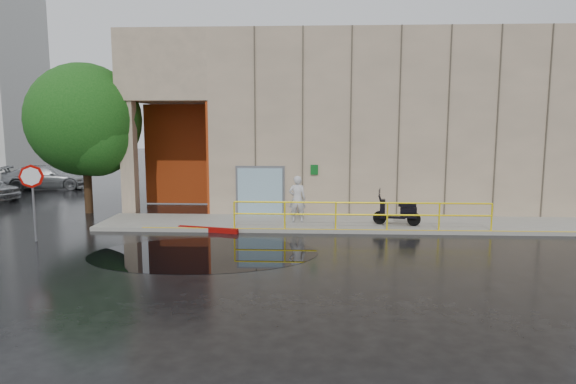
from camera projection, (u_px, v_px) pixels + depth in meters
name	position (u px, v px, depth m)	size (l,w,h in m)	color
ground	(235.00, 254.00, 16.17)	(120.00, 120.00, 0.00)	black
sidewalk	(352.00, 224.00, 20.43)	(20.00, 3.00, 0.15)	gray
building	(365.00, 120.00, 26.22)	(20.00, 10.17, 8.00)	gray
guardrail	(361.00, 215.00, 19.00)	(9.56, 0.06, 1.03)	yellow
person	(297.00, 199.00, 20.31)	(0.68, 0.44, 1.86)	silver
scooter	(398.00, 205.00, 19.73)	(1.85, 0.92, 1.40)	black
stop_sign	(32.00, 186.00, 17.54)	(0.76, 0.35, 2.68)	slate
red_curb	(208.00, 230.00, 19.30)	(2.40, 0.18, 0.18)	#830705
puddle	(204.00, 254.00, 16.13)	(7.20, 4.43, 0.01)	black
car_c	(47.00, 177.00, 31.24)	(2.04, 5.02, 1.46)	#9EA2A5
tree_near	(87.00, 124.00, 22.72)	(4.98, 4.98, 6.69)	#312010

